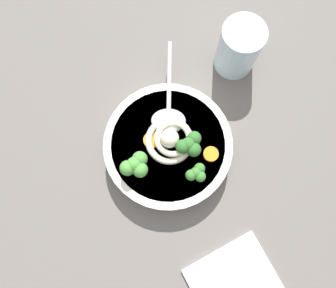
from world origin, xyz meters
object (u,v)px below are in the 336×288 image
noodle_pile (170,140)px  soup_spoon (169,113)px  folded_napkin (234,283)px  drinking_glass (238,48)px  soup_bowl (168,147)px

noodle_pile → soup_spoon: bearing=45.4°
folded_napkin → drinking_glass: bearing=39.2°
noodle_pile → folded_napkin: size_ratio=0.66×
noodle_pile → folded_napkin: bearing=-113.8°
noodle_pile → folded_napkin: 26.57cm
soup_spoon → folded_napkin: size_ratio=1.09×
drinking_glass → folded_napkin: drinking_glass is taller
noodle_pile → soup_spoon: (3.39, 3.43, -0.35)cm
soup_spoon → folded_napkin: bearing=-157.5°
noodle_pile → folded_napkin: noodle_pile is taller
noodle_pile → drinking_glass: size_ratio=0.87×
soup_bowl → folded_napkin: (-9.85, -23.77, -2.03)cm
soup_spoon → folded_napkin: 30.99cm
soup_bowl → soup_spoon: size_ratio=1.47×
drinking_glass → folded_napkin: 41.34cm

